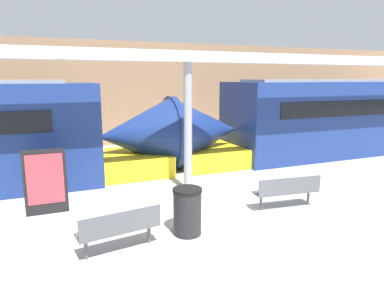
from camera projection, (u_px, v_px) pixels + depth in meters
name	position (u px, v px, depth m)	size (l,w,h in m)	color
ground_plane	(242.00, 239.00, 7.02)	(60.00, 60.00, 0.00)	#B2AFA8
station_wall	(127.00, 94.00, 16.79)	(56.00, 0.20, 5.00)	#937051
train_left	(340.00, 118.00, 15.14)	(15.79, 2.93, 3.20)	navy
bench_near	(287.00, 190.00, 8.55)	(1.73, 0.62, 0.85)	#4C4F54
bench_far	(120.00, 227.00, 6.40)	(1.60, 0.67, 0.85)	#4C4F54
trash_bin	(187.00, 211.00, 7.17)	(0.62, 0.62, 1.00)	black
poster_board	(46.00, 182.00, 8.18)	(0.97, 0.07, 1.61)	black
support_column_near	(188.00, 128.00, 9.72)	(0.24, 0.24, 3.69)	gray
canopy_beam	(188.00, 57.00, 9.35)	(28.00, 0.60, 0.28)	silver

